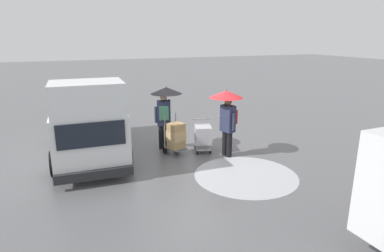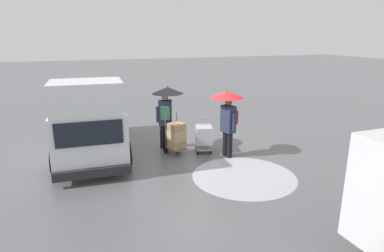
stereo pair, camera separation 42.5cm
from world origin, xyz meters
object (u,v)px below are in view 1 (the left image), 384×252
Objects in this scene: cargo_van_parked_right at (87,120)px; pedestrian_pink_side at (227,108)px; shopping_cart_vendor at (203,135)px; pedestrian_black_side at (165,103)px; hand_dolly_boxes at (176,137)px.

pedestrian_pink_side is at bearing 157.83° from cargo_van_parked_right.
pedestrian_black_side is (1.05, -0.73, 1.00)m from shopping_cart_vendor.
pedestrian_pink_side and pedestrian_black_side have the same top height.
cargo_van_parked_right reaches higher than pedestrian_black_side.
shopping_cart_vendor is (-3.53, 1.00, -0.61)m from cargo_van_parked_right.
pedestrian_pink_side is 2.11m from pedestrian_black_side.
shopping_cart_vendor is at bearing 145.10° from pedestrian_black_side.
pedestrian_black_side is at bearing 173.95° from cargo_van_parked_right.
shopping_cart_vendor is at bearing 164.25° from cargo_van_parked_right.
pedestrian_black_side is at bearing -41.37° from pedestrian_pink_side.
pedestrian_black_side reaches higher than hand_dolly_boxes.
pedestrian_pink_side reaches higher than hand_dolly_boxes.
shopping_cart_vendor is 0.93m from hand_dolly_boxes.
cargo_van_parked_right is 5.32× the size of shopping_cart_vendor.
cargo_van_parked_right is at bearing -20.47° from hand_dolly_boxes.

